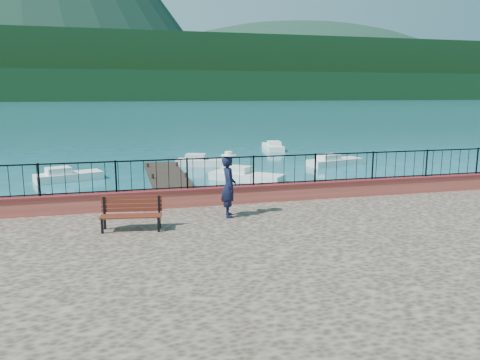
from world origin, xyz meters
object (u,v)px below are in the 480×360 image
park_bench (132,220)px  boat_5 (273,145)px  person (229,186)px  boat_1 (247,174)px  boat_4 (204,160)px  boat_2 (335,159)px  boat_3 (69,173)px  boat_0 (19,209)px

park_bench → boat_5: 28.63m
park_bench → person: bearing=23.2°
person → boat_1: bearing=-11.4°
boat_1 → boat_5: bearing=106.3°
boat_1 → boat_4: bearing=142.9°
boat_5 → boat_1: bearing=164.3°
boat_2 → boat_5: 9.55m
boat_1 → boat_3: size_ratio=1.16×
park_bench → boat_2: (13.84, 16.20, -1.07)m
boat_0 → boat_1: same height
person → boat_5: size_ratio=0.45×
boat_3 → boat_2: bearing=-14.6°
park_bench → person: (2.82, 0.72, 0.63)m
boat_2 → boat_3: size_ratio=1.11×
park_bench → person: person is taller
person → boat_4: person is taller
boat_4 → boat_5: bearing=64.3°
boat_2 → boat_5: bearing=82.5°
boat_0 → boat_3: same height
boat_4 → boat_5: 10.44m
boat_4 → boat_0: bearing=-109.4°
boat_0 → boat_1: bearing=26.5°
boat_3 → boat_5: 18.99m
person → boat_4: 17.82m
boat_0 → boat_2: (17.89, 9.51, 0.00)m
person → boat_0: (-6.87, 5.96, -1.71)m
boat_0 → boat_5: same height
boat_2 → person: bearing=-140.2°
boat_2 → boat_5: (-1.22, 9.47, 0.00)m
person → boat_2: 19.08m
person → boat_3: person is taller
boat_4 → boat_1: bearing=-58.4°
boat_5 → boat_0: bearing=147.3°
park_bench → boat_0: bearing=130.1°
boat_2 → boat_3: 16.89m
boat_5 → person: bearing=167.1°
boat_3 → boat_4: 8.92m
boat_1 → boat_2: size_ratio=1.05×
park_bench → boat_4: size_ratio=0.46×
boat_0 → boat_2: size_ratio=0.96×
person → boat_5: bearing=-14.9°
boat_0 → boat_1: size_ratio=0.92×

